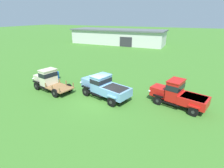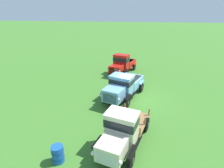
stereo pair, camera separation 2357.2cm
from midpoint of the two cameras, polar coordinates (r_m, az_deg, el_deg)
The scene contains 5 objects.
ground_plane at distance 10.24m, azimuth -41.92°, elevation -28.13°, with size 240.00×240.00×0.00m, color #3D7528.
vintage_truck_foreground_near at distance 9.55m, azimuth -82.94°, elevation -39.16°, with size 5.10×2.76×2.20m.
vintage_truck_second_in_line at distance 10.20m, azimuth -46.01°, elevation -21.23°, with size 5.47×3.31×2.11m.
vintage_truck_midrow_center at distance 14.32m, azimuth -27.47°, elevation -4.73°, with size 5.05×3.04×2.27m.
oil_drum_beside_row at distance 12.55m, azimuth -87.91°, elevation -33.70°, with size 0.60×0.60×0.91m.
Camera 2 is at (-13.28, -0.82, 6.84)m, focal length 28.00 mm.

